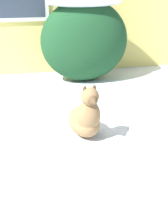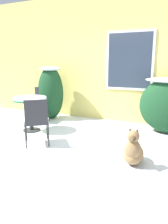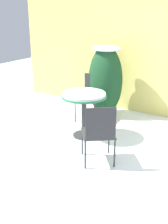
# 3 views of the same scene
# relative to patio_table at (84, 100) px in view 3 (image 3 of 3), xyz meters

# --- Properties ---
(ground_plane) EXTENTS (16.00, 16.00, 0.00)m
(ground_plane) POSITION_rel_patio_table_xyz_m (1.30, -0.47, -0.67)
(ground_plane) COLOR silver
(shrub_left) EXTENTS (0.73, 0.64, 1.47)m
(shrub_left) POSITION_rel_patio_table_xyz_m (-0.20, 1.17, 0.11)
(shrub_left) COLOR #194223
(shrub_left) RESTS_ON ground_plane
(patio_table) EXTENTS (0.78, 0.78, 0.80)m
(patio_table) POSITION_rel_patio_table_xyz_m (0.00, 0.00, 0.00)
(patio_table) COLOR #2D2D30
(patio_table) RESTS_ON ground_plane
(patio_chair_near_table) EXTENTS (0.49, 0.49, 0.92)m
(patio_chair_near_table) POSITION_rel_patio_table_xyz_m (-0.32, 0.79, -0.16)
(patio_chair_near_table) COLOR #2D2D30
(patio_chair_near_table) RESTS_ON ground_plane
(patio_chair_far_side) EXTENTS (0.64, 0.64, 0.92)m
(patio_chair_far_side) POSITION_rel_patio_table_xyz_m (0.69, -0.70, -0.16)
(patio_chair_far_side) COLOR #2D2D30
(patio_chair_far_side) RESTS_ON ground_plane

